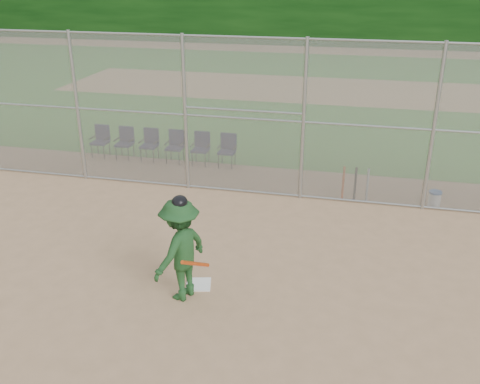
% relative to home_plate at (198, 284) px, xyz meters
% --- Properties ---
extents(ground, '(100.00, 100.00, 0.00)m').
position_rel_home_plate_xyz_m(ground, '(0.34, -0.53, -0.01)').
color(ground, tan).
rests_on(ground, ground).
extents(grass_strip, '(100.00, 100.00, 0.00)m').
position_rel_home_plate_xyz_m(grass_strip, '(0.34, 17.47, -0.00)').
color(grass_strip, '#28691F').
rests_on(grass_strip, ground).
extents(dirt_patch_far, '(24.00, 24.00, 0.00)m').
position_rel_home_plate_xyz_m(dirt_patch_far, '(0.34, 17.47, -0.00)').
color(dirt_patch_far, tan).
rests_on(dirt_patch_far, ground).
extents(backstop_fence, '(16.09, 0.09, 4.00)m').
position_rel_home_plate_xyz_m(backstop_fence, '(0.34, 4.47, 2.06)').
color(backstop_fence, gray).
rests_on(backstop_fence, ground).
extents(home_plate, '(0.55, 0.55, 0.02)m').
position_rel_home_plate_xyz_m(home_plate, '(0.00, 0.00, 0.00)').
color(home_plate, white).
rests_on(home_plate, ground).
extents(batter_at_plate, '(1.11, 1.48, 1.98)m').
position_rel_home_plate_xyz_m(batter_at_plate, '(-0.17, -0.40, 0.95)').
color(batter_at_plate, '#1B451F').
rests_on(batter_at_plate, ground).
extents(water_cooler, '(0.31, 0.31, 0.39)m').
position_rel_home_plate_xyz_m(water_cooler, '(4.64, 4.70, 0.19)').
color(water_cooler, white).
rests_on(water_cooler, ground).
extents(spare_bats, '(0.66, 0.34, 0.83)m').
position_rel_home_plate_xyz_m(spare_bats, '(2.70, 4.68, 0.40)').
color(spare_bats, '#D84C14').
rests_on(spare_bats, ground).
extents(chair_0, '(0.54, 0.52, 0.96)m').
position_rel_home_plate_xyz_m(chair_0, '(-5.09, 6.27, 0.47)').
color(chair_0, '#0E1436').
rests_on(chair_0, ground).
extents(chair_1, '(0.54, 0.52, 0.96)m').
position_rel_home_plate_xyz_m(chair_1, '(-4.28, 6.27, 0.47)').
color(chair_1, '#0E1436').
rests_on(chair_1, ground).
extents(chair_2, '(0.54, 0.52, 0.96)m').
position_rel_home_plate_xyz_m(chair_2, '(-3.47, 6.27, 0.47)').
color(chair_2, '#0E1436').
rests_on(chair_2, ground).
extents(chair_3, '(0.54, 0.52, 0.96)m').
position_rel_home_plate_xyz_m(chair_3, '(-2.66, 6.27, 0.47)').
color(chair_3, '#0E1436').
rests_on(chair_3, ground).
extents(chair_4, '(0.54, 0.52, 0.96)m').
position_rel_home_plate_xyz_m(chair_4, '(-1.85, 6.27, 0.47)').
color(chair_4, '#0E1436').
rests_on(chair_4, ground).
extents(chair_5, '(0.54, 0.52, 0.96)m').
position_rel_home_plate_xyz_m(chair_5, '(-1.05, 6.27, 0.47)').
color(chair_5, '#0E1436').
rests_on(chair_5, ground).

